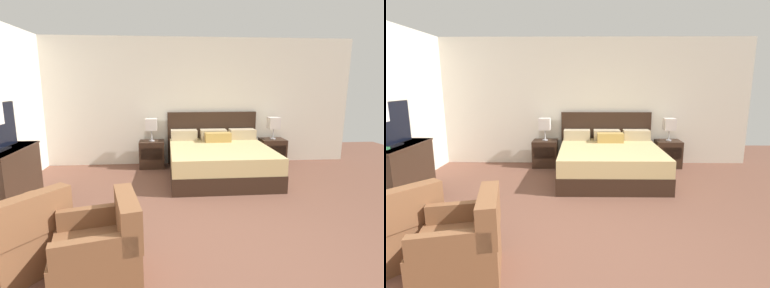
% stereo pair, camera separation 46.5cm
% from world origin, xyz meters
% --- Properties ---
extents(ground_plane, '(11.16, 11.16, 0.00)m').
position_xyz_m(ground_plane, '(0.00, 0.00, 0.00)').
color(ground_plane, brown).
extents(wall_back, '(6.94, 0.06, 2.59)m').
position_xyz_m(wall_back, '(0.00, 3.75, 1.29)').
color(wall_back, silver).
rests_on(wall_back, ground).
extents(bed, '(1.86, 1.95, 1.09)m').
position_xyz_m(bed, '(0.52, 2.76, 0.31)').
color(bed, '#332116').
rests_on(bed, ground).
extents(nightstand_left, '(0.49, 0.43, 0.54)m').
position_xyz_m(nightstand_left, '(-0.73, 3.44, 0.27)').
color(nightstand_left, '#332116').
rests_on(nightstand_left, ground).
extents(nightstand_right, '(0.49, 0.43, 0.54)m').
position_xyz_m(nightstand_right, '(1.77, 3.44, 0.27)').
color(nightstand_right, '#332116').
rests_on(nightstand_right, ground).
extents(table_lamp_left, '(0.22, 0.22, 0.45)m').
position_xyz_m(table_lamp_left, '(-0.73, 3.44, 0.87)').
color(table_lamp_left, '#B7B7BC').
rests_on(table_lamp_left, nightstand_left).
extents(table_lamp_right, '(0.22, 0.22, 0.45)m').
position_xyz_m(table_lamp_right, '(1.77, 3.44, 0.87)').
color(table_lamp_right, '#B7B7BC').
rests_on(table_lamp_right, nightstand_right).
extents(dresser, '(0.52, 1.10, 0.83)m').
position_xyz_m(dresser, '(-2.59, 1.54, 0.43)').
color(dresser, '#332116').
rests_on(dresser, ground).
extents(tv, '(0.18, 0.93, 0.60)m').
position_xyz_m(tv, '(-2.59, 1.45, 1.13)').
color(tv, black).
rests_on(tv, dresser).
extents(armchair_by_window, '(0.96, 0.96, 0.76)m').
position_xyz_m(armchair_by_window, '(-1.77, 0.12, 0.28)').
color(armchair_by_window, brown).
rests_on(armchair_by_window, ground).
extents(armchair_companion, '(0.83, 0.82, 0.76)m').
position_xyz_m(armchair_companion, '(-1.00, -0.17, 0.28)').
color(armchair_companion, brown).
rests_on(armchair_companion, ground).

